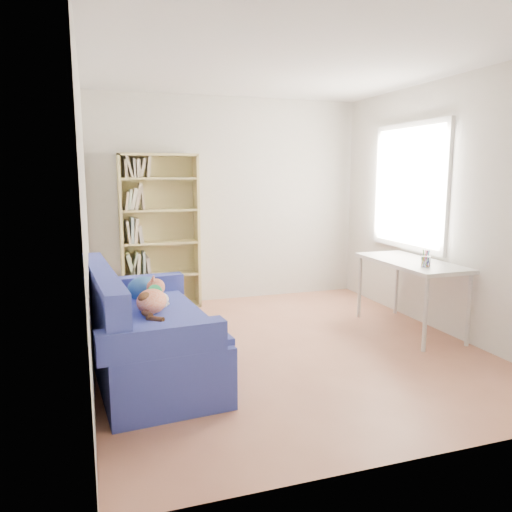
{
  "coord_description": "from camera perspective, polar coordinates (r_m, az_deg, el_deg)",
  "views": [
    {
      "loc": [
        -1.71,
        -4.25,
        1.65
      ],
      "look_at": [
        -0.19,
        0.31,
        0.85
      ],
      "focal_mm": 35.0,
      "sensor_mm": 36.0,
      "label": 1
    }
  ],
  "objects": [
    {
      "name": "room_shell",
      "position": [
        4.65,
        4.59,
        9.24
      ],
      "size": [
        3.54,
        4.04,
        2.62
      ],
      "color": "silver",
      "rests_on": "ground"
    },
    {
      "name": "bookshelf",
      "position": [
        6.19,
        -10.91,
        2.0
      ],
      "size": [
        0.94,
        0.29,
        1.88
      ],
      "color": "tan",
      "rests_on": "ground"
    },
    {
      "name": "sofa",
      "position": [
        4.28,
        -12.67,
        -8.61
      ],
      "size": [
        1.02,
        1.89,
        0.9
      ],
      "rotation": [
        0.0,
        0.0,
        0.08
      ],
      "color": "navy",
      "rests_on": "ground"
    },
    {
      "name": "pen_cup",
      "position": [
        5.11,
        18.83,
        -0.47
      ],
      "size": [
        0.09,
        0.09,
        0.17
      ],
      "color": "white",
      "rests_on": "desk"
    },
    {
      "name": "ground",
      "position": [
        4.87,
        3.4,
        -10.38
      ],
      "size": [
        4.0,
        4.0,
        0.0
      ],
      "primitive_type": "plane",
      "color": "#A36249",
      "rests_on": "ground"
    },
    {
      "name": "desk",
      "position": [
        5.44,
        17.27,
        -1.22
      ],
      "size": [
        0.59,
        1.29,
        0.75
      ],
      "color": "silver",
      "rests_on": "ground"
    }
  ]
}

